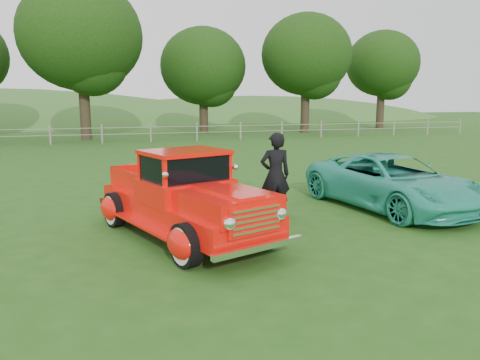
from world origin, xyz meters
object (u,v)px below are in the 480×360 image
object	(u,v)px
teal_sedan	(392,182)
tree_near_west	(81,36)
tree_far_east	(383,64)
red_pickup	(184,199)
man	(275,175)
tree_mid_east	(306,55)
tree_near_east	(203,66)

from	to	relation	value
teal_sedan	tree_near_west	bearing A→B (deg)	100.20
tree_near_west	tree_far_east	distance (m)	26.49
tree_near_west	red_pickup	size ratio (longest dim) A/B	1.97
tree_far_east	man	bearing A→B (deg)	-126.98
tree_far_east	man	xyz separation A→B (m)	(-21.23, -28.19, -4.86)
red_pickup	teal_sedan	bearing A→B (deg)	-9.50
tree_mid_east	tree_far_east	world-z (taller)	tree_mid_east
tree_mid_east	tree_far_east	distance (m)	9.49
tree_near_west	man	distance (m)	24.38
tree_near_east	tree_far_east	size ratio (longest dim) A/B	0.94
man	tree_far_east	bearing A→B (deg)	-123.23
teal_sedan	tree_far_east	bearing A→B (deg)	48.83
teal_sedan	man	xyz separation A→B (m)	(-3.12, 0.08, 0.31)
tree_far_east	teal_sedan	world-z (taller)	tree_far_east
tree_near_west	teal_sedan	bearing A→B (deg)	-71.27
tree_mid_east	tree_far_east	size ratio (longest dim) A/B	1.07
red_pickup	man	world-z (taller)	man
tree_near_east	red_pickup	size ratio (longest dim) A/B	1.58
man	tree_mid_east	bearing A→B (deg)	-112.14
tree_far_east	red_pickup	bearing A→B (deg)	-128.88
man	tree_near_west	bearing A→B (deg)	-74.62
tree_near_east	teal_sedan	world-z (taller)	tree_near_east
tree_near_west	red_pickup	distance (m)	25.10
teal_sedan	tree_near_east	bearing A→B (deg)	79.14
tree_far_east	teal_sedan	distance (m)	33.97
tree_near_west	teal_sedan	size ratio (longest dim) A/B	2.12
teal_sedan	red_pickup	bearing A→B (deg)	-178.41
tree_near_east	tree_mid_east	size ratio (longest dim) A/B	0.88
tree_near_east	tree_mid_east	distance (m)	8.30
teal_sedan	man	distance (m)	3.14
man	tree_near_east	bearing A→B (deg)	-95.09
tree_near_west	red_pickup	xyz separation A→B (m)	(2.41, -24.25, -6.00)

